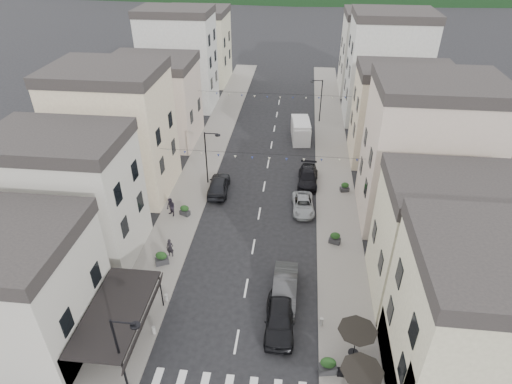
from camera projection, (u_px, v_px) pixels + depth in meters
The scene contains 26 objects.
sidewalk_left at pixel (207, 156), 51.30m from camera, with size 4.00×76.00×0.12m, color slate.
sidewalk_right at pixel (333, 163), 49.92m from camera, with size 4.00×76.00×0.12m, color slate.
bistro_building at pixel (493, 336), 23.17m from camera, with size 10.00×8.00×10.00m, color #B3AD8E.
boutique_awning at pixel (120, 312), 27.03m from camera, with size 3.77×7.50×3.28m.
buildings_row_left at pixel (158, 89), 53.48m from camera, with size 10.20×54.16×14.00m.
buildings_row_right at pixel (397, 100), 49.74m from camera, with size 10.20×54.16×14.50m.
cafe_terrace at pixel (361, 374), 24.22m from camera, with size 2.50×8.10×2.53m.
streetlamp_left_near at pixel (122, 348), 24.07m from camera, with size 1.70×0.56×6.00m.
streetlamp_left_far at pixel (208, 153), 44.16m from camera, with size 1.70×0.56×6.00m.
streetlamp_right_far at pixel (319, 96), 58.15m from camera, with size 1.70×0.56×6.00m.
bollards at pixel (235, 344), 28.23m from camera, with size 11.66×10.26×0.60m.
bunting_near at pixel (261, 157), 39.22m from camera, with size 19.00×0.28×0.62m.
bunting_far at pixel (274, 96), 52.61m from camera, with size 19.00×0.28×0.62m.
parked_car_a at pixel (280, 318), 29.46m from camera, with size 2.03×5.05×1.72m, color black.
parked_car_b at pixel (285, 287), 31.97m from camera, with size 1.78×5.09×1.68m, color #303032.
parked_car_c at pixel (303, 205), 41.61m from camera, with size 2.05×4.44×1.23m, color #92969A.
parked_car_d at pixel (308, 177), 45.81m from camera, with size 2.07×5.09×1.48m, color black.
parked_car_e at pixel (219, 185), 44.25m from camera, with size 2.02×5.02×1.71m, color black.
delivery_van at pixel (301, 130), 54.79m from camera, with size 2.68×5.67×2.63m.
pedestrian_a at pixel (170, 248), 35.60m from camera, with size 0.62×0.41×1.70m, color black.
pedestrian_b at pixel (171, 207), 40.45m from camera, with size 0.92×0.72×1.90m, color #241F29.
planter_la at pixel (162, 258), 34.94m from camera, with size 1.22×0.99×1.20m.
planter_lb at pixel (185, 210), 40.77m from camera, with size 1.09×0.86×1.07m.
planter_ra at pixel (328, 366), 26.50m from camera, with size 1.21×0.81×1.26m.
planter_rb at pixel (335, 238), 37.22m from camera, with size 1.10×0.80×1.10m.
planter_rc at pixel (345, 187), 44.36m from camera, with size 1.01×0.72×1.02m.
Camera 1 is at (3.37, -12.60, 24.11)m, focal length 30.00 mm.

